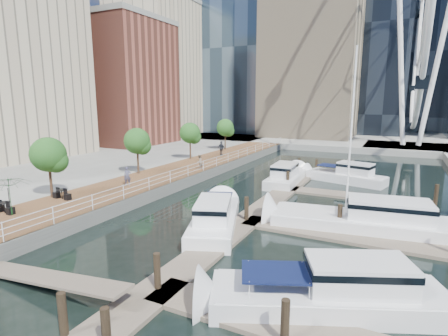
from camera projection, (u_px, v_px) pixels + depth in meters
ground at (135, 260)px, 18.37m from camera, size 520.00×520.00×0.00m
boardwalk at (164, 178)px, 35.40m from camera, size 6.00×60.00×1.00m
seawall at (189, 181)px, 34.09m from camera, size 0.25×60.00×1.00m
land_inland at (0, 159)px, 47.17m from camera, size 48.00×90.00×1.00m
land_far at (355, 126)px, 108.04m from camera, size 200.00×114.00×1.00m
pier at (410, 148)px, 57.93m from camera, size 14.00×12.00×1.00m
railing at (188, 171)px, 33.94m from camera, size 0.10×60.00×1.05m
floating_docks at (326, 217)px, 23.58m from camera, size 16.00×34.00×2.60m
midrise_condos at (77, 67)px, 54.07m from camera, size 19.00×67.00×28.00m
street_trees at (137, 141)px, 34.85m from camera, size 2.60×42.60×4.60m
yacht_foreground at (327, 309)px, 14.01m from camera, size 10.50×6.58×2.15m
pedestrian_near at (127, 176)px, 30.21m from camera, size 0.69×0.71×1.64m
pedestrian_mid at (199, 162)px, 37.55m from camera, size 0.66×0.82×1.61m
pedestrian_far at (221, 148)px, 47.11m from camera, size 1.22×0.76×1.93m
moored_yachts at (358, 228)px, 22.94m from camera, size 21.83×36.49×11.50m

